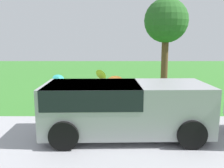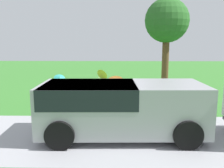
# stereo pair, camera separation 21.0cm
# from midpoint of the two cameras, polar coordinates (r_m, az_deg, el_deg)

# --- Properties ---
(ground) EXTENTS (40.00, 40.00, 0.00)m
(ground) POSITION_cam_midpoint_polar(r_m,az_deg,el_deg) (14.00, 0.30, -1.08)
(ground) COLOR #387A2D
(road_strip) EXTENTS (40.00, 3.67, 0.01)m
(road_strip) POSITION_cam_midpoint_polar(r_m,az_deg,el_deg) (7.14, 0.55, -12.15)
(road_strip) COLOR #9E9EA3
(road_strip) RESTS_ON ground
(van_dark) EXTENTS (4.64, 2.21, 1.53)m
(van_dark) POSITION_cam_midpoint_polar(r_m,az_deg,el_deg) (6.91, 0.94, -4.97)
(van_dark) COLOR #99999E
(van_dark) RESTS_ON ground
(park_bench) EXTENTS (1.64, 0.62, 0.90)m
(park_bench) POSITION_cam_midpoint_polar(r_m,az_deg,el_deg) (9.99, 3.08, -2.90)
(park_bench) COLOR maroon
(park_bench) RESTS_ON ground
(shade_tree) EXTENTS (2.40, 2.40, 5.03)m
(shade_tree) POSITION_cam_midpoint_polar(r_m,az_deg,el_deg) (13.85, 12.27, 14.21)
(shade_tree) COLOR brown
(shade_tree) RESTS_ON ground
(parasol_yellow_0) EXTENTS (0.98, 0.90, 0.81)m
(parasol_yellow_0) POSITION_cam_midpoint_polar(r_m,az_deg,el_deg) (17.26, -2.88, 2.39)
(parasol_yellow_0) COLOR tan
(parasol_yellow_0) RESTS_ON ground
(parasol_teal_1) EXTENTS (1.18, 1.20, 0.87)m
(parasol_teal_1) POSITION_cam_midpoint_polar(r_m,az_deg,el_deg) (10.80, 16.82, -1.88)
(parasol_teal_1) COLOR tan
(parasol_teal_1) RESTS_ON ground
(parasol_yellow_1) EXTENTS (0.76, 0.78, 0.56)m
(parasol_yellow_1) POSITION_cam_midpoint_polar(r_m,az_deg,el_deg) (12.00, -2.94, -1.28)
(parasol_yellow_1) COLOR tan
(parasol_yellow_1) RESTS_ON ground
(parasol_orange_2) EXTENTS (1.04, 0.98, 0.91)m
(parasol_orange_2) POSITION_cam_midpoint_polar(r_m,az_deg,el_deg) (13.35, 0.23, 0.84)
(parasol_orange_2) COLOR tan
(parasol_orange_2) RESTS_ON ground
(parasol_orange_3) EXTENTS (0.80, 0.89, 0.73)m
(parasol_orange_3) POSITION_cam_midpoint_polar(r_m,az_deg,el_deg) (13.70, -12.50, -0.01)
(parasol_orange_3) COLOR tan
(parasol_orange_3) RESTS_ON ground
(parasol_teal_2) EXTENTS (1.02, 1.04, 0.79)m
(parasol_teal_2) POSITION_cam_midpoint_polar(r_m,az_deg,el_deg) (10.92, -15.95, -2.39)
(parasol_teal_2) COLOR tan
(parasol_teal_2) RESTS_ON ground
(parasol_red_0) EXTENTS (0.97, 0.88, 0.71)m
(parasol_red_0) POSITION_cam_midpoint_polar(r_m,az_deg,el_deg) (11.64, 7.37, -1.54)
(parasol_red_0) COLOR tan
(parasol_red_0) RESTS_ON ground
(parasol_teal_3) EXTENTS (0.95, 0.91, 0.65)m
(parasol_teal_3) POSITION_cam_midpoint_polar(r_m,az_deg,el_deg) (16.11, -12.98, 1.44)
(parasol_teal_3) COLOR tan
(parasol_teal_3) RESTS_ON ground
(parasol_orange_4) EXTENTS (0.52, 0.57, 0.50)m
(parasol_orange_4) POSITION_cam_midpoint_polar(r_m,az_deg,el_deg) (15.73, 0.18, 1.08)
(parasol_orange_4) COLOR tan
(parasol_orange_4) RESTS_ON ground
(parasol_teal_4) EXTENTS (0.65, 0.65, 0.62)m
(parasol_teal_4) POSITION_cam_midpoint_polar(r_m,az_deg,el_deg) (10.71, -3.40, -2.86)
(parasol_teal_4) COLOR tan
(parasol_teal_4) RESTS_ON ground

